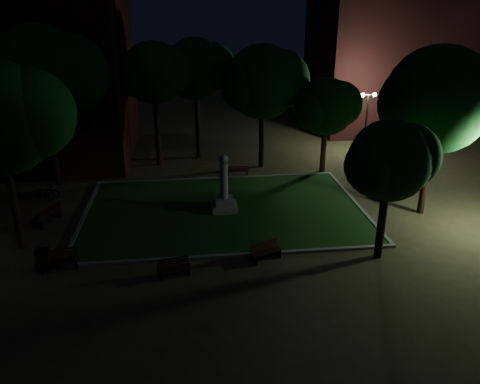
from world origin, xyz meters
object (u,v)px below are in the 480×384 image
object	(u,v)px
monument	(224,195)
bench_west_near	(59,261)
bench_left_side	(47,215)
bench_right_side	(376,184)
trash_bin	(43,260)
bench_near_right	(265,252)
bench_far_side	(238,171)
bench_near_left	(174,268)
bicycle	(44,192)

from	to	relation	value
monument	bench_west_near	xyz separation A→B (m)	(-7.66, -5.28, -0.54)
bench_left_side	bench_right_side	size ratio (longest dim) A/B	1.01
monument	trash_bin	size ratio (longest dim) A/B	3.39
trash_bin	bench_near_right	bearing A→B (deg)	-1.56
bench_near_right	bench_far_side	xyz separation A→B (m)	(-0.00, 10.92, -0.01)
bench_west_near	monument	bearing A→B (deg)	23.23
monument	bench_near_right	xyz separation A→B (m)	(1.37, -5.51, -0.58)
bench_near_right	bench_right_side	bearing A→B (deg)	18.47
bench_near_left	bicycle	bearing A→B (deg)	117.03
monument	bench_near_left	world-z (taller)	monument
bench_right_side	trash_bin	size ratio (longest dim) A/B	1.90
bench_near_left	bicycle	xyz separation A→B (m)	(-7.65, 9.32, 0.08)
monument	bench_west_near	world-z (taller)	monument
bench_near_right	bench_west_near	xyz separation A→B (m)	(-9.03, 0.22, 0.04)
monument	bench_near_left	xyz separation A→B (m)	(-2.72, -6.37, -0.60)
monument	bench_near_right	distance (m)	5.70
bench_near_left	monument	bearing A→B (deg)	54.57
monument	bench_right_side	size ratio (longest dim) A/B	1.79
bench_near_left	bench_near_right	size ratio (longest dim) A/B	0.94
bench_far_side	bench_right_side	bearing A→B (deg)	159.04
bench_near_left	trash_bin	distance (m)	5.71
bench_left_side	bicycle	size ratio (longest dim) A/B	1.09
bicycle	bench_left_side	bearing A→B (deg)	-160.28
trash_bin	bench_near_left	bearing A→B (deg)	-11.40
bench_far_side	bicycle	size ratio (longest dim) A/B	0.87
bench_west_near	bench_far_side	world-z (taller)	bench_west_near
bicycle	monument	bearing A→B (deg)	-102.70
bench_near_right	bicycle	xyz separation A→B (m)	(-11.73, 8.45, 0.06)
bench_left_side	trash_bin	world-z (taller)	bench_left_side
bicycle	bench_near_right	bearing A→B (deg)	-122.60
bench_near_left	bench_right_side	distance (m)	14.83
bench_west_near	bench_left_side	distance (m)	5.11
bench_near_right	bench_far_side	bearing A→B (deg)	66.12
monument	bench_far_side	world-z (taller)	monument
bench_left_side	bench_right_side	world-z (taller)	bench_left_side
monument	bench_near_left	bearing A→B (deg)	-113.08
monument	bench_left_side	distance (m)	9.38
bench_west_near	trash_bin	distance (m)	0.66
bench_near_right	bench_far_side	world-z (taller)	bench_near_right
bench_right_side	bicycle	world-z (taller)	bench_right_side
bench_west_near	bench_near_right	bearing A→B (deg)	-12.79
bench_near_left	bench_left_side	xyz separation A→B (m)	(-6.63, 5.91, 0.09)
bench_west_near	trash_bin	bearing A→B (deg)	164.97
monument	trash_bin	bearing A→B (deg)	-147.76
bench_near_left	bench_far_side	xyz separation A→B (m)	(4.08, 11.79, 0.01)
bench_right_side	bench_near_right	bearing A→B (deg)	122.27
bench_far_side	trash_bin	size ratio (longest dim) A/B	1.53
bench_near_left	bicycle	size ratio (longest dim) A/B	0.86
monument	bench_west_near	bearing A→B (deg)	-145.39
bench_left_side	trash_bin	xyz separation A→B (m)	(1.04, -4.78, 0.03)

